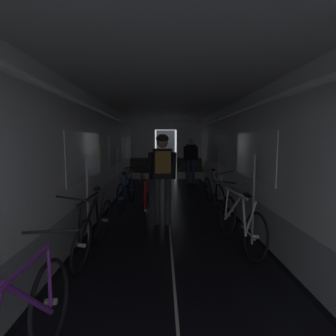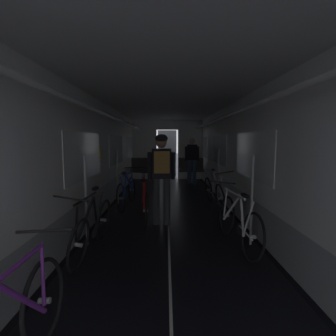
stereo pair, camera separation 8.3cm
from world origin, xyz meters
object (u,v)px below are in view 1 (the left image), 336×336
(bicycle_red_in_aisle, at_px, (145,202))
(person_standing_near_bench, at_px, (191,158))
(bench_seat_far_right, at_px, (190,168))
(bicycle_black, at_px, (95,228))
(bicycle_blue, at_px, (127,192))
(bench_seat_far_left, at_px, (142,168))
(bicycle_white, at_px, (239,222))
(person_cyclist_aisle, at_px, (162,169))
(bicycle_silver, at_px, (214,192))

(bicycle_red_in_aisle, relative_size, person_standing_near_bench, 1.00)
(bench_seat_far_right, xyz_separation_m, bicycle_black, (-2.00, -6.26, -0.19))
(bench_seat_far_right, height_order, bicycle_blue, bench_seat_far_right)
(bench_seat_far_left, distance_m, bicycle_black, 6.27)
(bench_seat_far_left, relative_size, bench_seat_far_right, 1.00)
(bicycle_white, xyz_separation_m, person_cyclist_aisle, (-1.18, 1.04, 0.69))
(bench_seat_far_right, height_order, bicycle_white, same)
(bench_seat_far_right, relative_size, person_cyclist_aisle, 0.57)
(bicycle_black, height_order, bicycle_white, same)
(bicycle_black, relative_size, bicycle_white, 1.00)
(bicycle_black, xyz_separation_m, person_cyclist_aisle, (0.97, 1.27, 0.69))
(person_cyclist_aisle, relative_size, person_standing_near_bench, 1.03)
(bicycle_black, height_order, bicycle_red_in_aisle, bicycle_black)
(bench_seat_far_right, bearing_deg, bicycle_black, -107.70)
(bicycle_black, relative_size, person_cyclist_aisle, 0.98)
(bicycle_silver, bearing_deg, person_standing_near_bench, 93.77)
(bicycle_silver, relative_size, bicycle_red_in_aisle, 1.00)
(bench_seat_far_left, relative_size, bicycle_blue, 0.58)
(bicycle_black, bearing_deg, bench_seat_far_right, 72.30)
(bicycle_white, bearing_deg, bench_seat_far_right, 91.42)
(bicycle_blue, height_order, bicycle_red_in_aisle, same)
(bicycle_blue, bearing_deg, bicycle_black, -92.41)
(bicycle_black, distance_m, bicycle_blue, 2.57)
(bicycle_black, distance_m, person_cyclist_aisle, 1.74)
(bench_seat_far_right, relative_size, bicycle_silver, 0.58)
(bench_seat_far_right, distance_m, bicycle_silver, 3.71)
(bench_seat_far_left, xyz_separation_m, bicycle_blue, (-0.09, -3.70, -0.18))
(bicycle_blue, xyz_separation_m, person_cyclist_aisle, (0.86, -1.30, 0.69))
(bench_seat_far_right, bearing_deg, bicycle_red_in_aisle, -106.20)
(bench_seat_far_left, distance_m, person_standing_near_bench, 1.89)
(bicycle_silver, xyz_separation_m, person_standing_near_bench, (-0.22, 3.32, 0.60))
(person_cyclist_aisle, bearing_deg, bicycle_blue, 123.56)
(bicycle_silver, relative_size, person_cyclist_aisle, 0.98)
(bench_seat_far_right, xyz_separation_m, person_standing_near_bench, (0.00, -0.38, 0.41))
(bench_seat_far_left, xyz_separation_m, bicycle_red_in_aisle, (0.43, -4.73, -0.18))
(bench_seat_far_left, xyz_separation_m, person_cyclist_aisle, (0.77, -4.99, 0.50))
(person_cyclist_aisle, bearing_deg, bicycle_red_in_aisle, 142.66)
(bench_seat_far_left, height_order, person_standing_near_bench, person_standing_near_bench)
(bicycle_blue, bearing_deg, bicycle_silver, -0.11)
(bicycle_black, relative_size, person_standing_near_bench, 1.01)
(bicycle_blue, distance_m, person_cyclist_aisle, 1.70)
(person_cyclist_aisle, xyz_separation_m, person_standing_near_bench, (1.03, 4.62, -0.10))
(bench_seat_far_right, height_order, bicycle_black, bicycle_black)
(bicycle_silver, bearing_deg, bench_seat_far_left, 118.64)
(bicycle_red_in_aisle, bearing_deg, person_standing_near_bench, 72.45)
(bicycle_silver, distance_m, bicycle_white, 2.33)
(bench_seat_far_left, height_order, bench_seat_far_right, same)
(bicycle_white, bearing_deg, bench_seat_far_left, 107.91)
(bench_seat_far_right, bearing_deg, bicycle_blue, -117.08)
(bicycle_black, bearing_deg, person_cyclist_aisle, 52.67)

